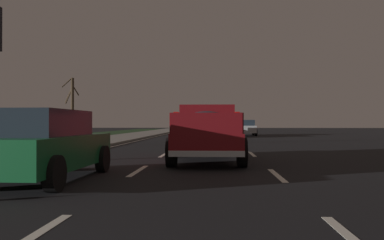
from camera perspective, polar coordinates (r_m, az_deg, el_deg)
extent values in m
plane|color=black|center=(27.50, 2.77, -3.03)|extent=(144.00, 144.00, 0.00)
cube|color=gray|center=(28.56, -12.37, -2.80)|extent=(108.00, 4.00, 0.12)
cube|color=#1E3819|center=(30.30, -21.52, -2.75)|extent=(108.00, 6.00, 0.01)
cube|color=silver|center=(9.85, 12.07, -7.73)|extent=(2.40, 0.14, 0.01)
cube|color=silver|center=(16.19, 8.61, -4.85)|extent=(2.40, 0.14, 0.01)
cube|color=silver|center=(21.35, 7.32, -3.77)|extent=(2.40, 0.14, 0.01)
cube|color=silver|center=(26.92, 6.49, -3.08)|extent=(2.40, 0.14, 0.01)
cube|color=silver|center=(32.40, 5.95, -2.62)|extent=(2.40, 0.14, 0.01)
cube|color=silver|center=(38.44, 5.54, -2.27)|extent=(2.40, 0.14, 0.01)
cube|color=silver|center=(43.55, 5.28, -2.05)|extent=(2.40, 0.14, 0.01)
cube|color=silver|center=(49.61, 5.04, -1.85)|extent=(2.40, 0.14, 0.01)
cube|color=silver|center=(56.34, 4.83, -1.68)|extent=(2.40, 0.14, 0.01)
cube|color=silver|center=(63.26, 4.67, -1.54)|extent=(2.40, 0.14, 0.01)
cube|color=silver|center=(69.74, 4.54, -1.43)|extent=(2.40, 0.14, 0.01)
cube|color=silver|center=(74.98, 4.46, -1.36)|extent=(2.40, 0.14, 0.01)
cube|color=silver|center=(80.85, 4.37, -1.29)|extent=(2.40, 0.14, 0.01)
cube|color=silver|center=(10.61, -7.71, -7.21)|extent=(2.40, 0.14, 0.01)
cube|color=silver|center=(15.79, -4.04, -4.97)|extent=(2.40, 0.14, 0.01)
cube|color=silver|center=(22.22, -1.89, -3.65)|extent=(2.40, 0.14, 0.01)
cube|color=silver|center=(28.41, -0.75, -2.94)|extent=(2.40, 0.14, 0.01)
cube|color=silver|center=(35.32, 0.05, -2.44)|extent=(2.40, 0.14, 0.01)
cube|color=silver|center=(42.25, 0.59, -2.11)|extent=(2.40, 0.14, 0.01)
cube|color=silver|center=(47.92, 0.91, -1.90)|extent=(2.40, 0.14, 0.01)
cube|color=silver|center=(53.21, 1.15, -1.75)|extent=(2.40, 0.14, 0.01)
cube|color=silver|center=(58.24, 1.34, -1.64)|extent=(2.40, 0.14, 0.01)
cube|color=silver|center=(64.21, 1.52, -1.52)|extent=(2.40, 0.14, 0.01)
cube|color=silver|center=(69.30, 1.66, -1.44)|extent=(2.40, 0.14, 0.01)
cube|color=silver|center=(75.99, 1.80, -1.35)|extent=(2.40, 0.14, 0.01)
cube|color=silver|center=(28.03, -7.83, -2.97)|extent=(108.00, 0.14, 0.01)
cube|color=maroon|center=(13.11, 2.16, -2.99)|extent=(5.43, 2.08, 0.60)
cube|color=maroon|center=(14.28, 2.19, 0.23)|extent=(2.19, 1.87, 0.90)
cube|color=#1E2833|center=(13.23, 2.16, 0.50)|extent=(0.06, 1.44, 0.50)
cube|color=maroon|center=(12.06, -2.34, -0.46)|extent=(3.02, 0.13, 0.56)
cube|color=maroon|center=(12.04, 6.61, -0.45)|extent=(3.02, 0.13, 0.56)
cube|color=maroon|center=(10.43, 2.08, -0.47)|extent=(0.11, 1.88, 0.56)
cube|color=silver|center=(10.46, 2.09, -4.85)|extent=(0.15, 2.00, 0.16)
cube|color=red|center=(10.48, -2.29, 0.63)|extent=(0.06, 0.14, 0.20)
cube|color=red|center=(10.47, 6.47, 0.63)|extent=(0.06, 0.14, 0.20)
ellipsoid|color=#232833|center=(12.01, 2.13, -0.27)|extent=(2.61, 1.56, 0.64)
sphere|color=silver|center=(12.52, 0.50, -0.91)|extent=(0.40, 0.40, 0.40)
sphere|color=beige|center=(11.42, 3.62, -1.06)|extent=(0.34, 0.34, 0.34)
cylinder|color=black|center=(14.94, -1.65, -3.63)|extent=(0.84, 0.28, 0.84)
cylinder|color=black|center=(14.93, 6.05, -3.63)|extent=(0.84, 0.28, 0.84)
cylinder|color=black|center=(11.39, -2.94, -4.64)|extent=(0.84, 0.28, 0.84)
cylinder|color=black|center=(11.38, 7.17, -4.64)|extent=(0.84, 0.28, 0.84)
cube|color=#14592D|center=(9.36, -20.62, -4.25)|extent=(4.42, 1.85, 0.70)
cube|color=#1E2833|center=(9.11, -21.26, -0.39)|extent=(2.48, 1.61, 0.56)
cylinder|color=black|center=(11.12, -21.64, -5.13)|extent=(0.68, 0.22, 0.68)
cylinder|color=black|center=(10.47, -12.68, -5.44)|extent=(0.68, 0.22, 0.68)
cylinder|color=black|center=(7.66, -19.14, -7.29)|extent=(0.68, 0.22, 0.68)
cube|color=black|center=(34.72, 2.89, -1.44)|extent=(4.45, 1.92, 0.70)
cube|color=#1E2833|center=(34.46, 2.90, -0.40)|extent=(2.51, 1.65, 0.56)
cylinder|color=black|center=(36.21, 1.42, -1.86)|extent=(0.68, 0.22, 0.68)
cylinder|color=black|center=(36.25, 4.26, -1.86)|extent=(0.68, 0.22, 0.68)
cylinder|color=black|center=(33.22, 1.39, -1.99)|extent=(0.68, 0.22, 0.68)
cylinder|color=black|center=(33.26, 4.50, -1.99)|extent=(0.68, 0.22, 0.68)
cube|color=red|center=(32.57, 2.97, -1.42)|extent=(0.12, 1.51, 0.10)
cube|color=#B2B5BA|center=(39.95, 7.66, -1.30)|extent=(4.41, 1.81, 0.70)
cube|color=#1E2833|center=(39.69, 7.69, -0.40)|extent=(2.47, 1.59, 0.56)
cylinder|color=black|center=(41.39, 6.27, -1.67)|extent=(0.68, 0.22, 0.68)
cylinder|color=black|center=(41.52, 8.75, -1.67)|extent=(0.68, 0.22, 0.68)
cylinder|color=black|center=(38.40, 6.49, -1.77)|extent=(0.68, 0.22, 0.68)
cylinder|color=black|center=(38.54, 9.16, -1.77)|extent=(0.68, 0.22, 0.68)
cube|color=red|center=(37.80, 7.90, -1.28)|extent=(0.08, 1.51, 0.10)
cylinder|color=#423323|center=(37.34, -16.77, 1.74)|extent=(0.28, 0.28, 5.29)
cylinder|color=#423323|center=(37.71, -17.21, 3.35)|extent=(0.46, 0.86, 1.49)
cylinder|color=#423323|center=(37.86, -17.21, 3.54)|extent=(0.71, 0.97, 1.50)
cylinder|color=#423323|center=(37.48, -17.46, 5.18)|extent=(0.39, 0.93, 0.98)
cylinder|color=#423323|center=(37.54, -16.34, 4.11)|extent=(0.48, 0.55, 1.00)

